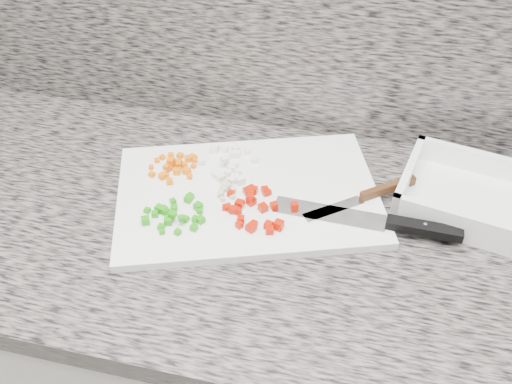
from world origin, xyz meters
TOP-DOWN VIEW (x-y plane):
  - cabinet at (0.00, 1.44)m, footprint 3.92×0.62m
  - countertop at (0.00, 1.44)m, footprint 3.96×0.64m
  - cutting_board at (-0.05, 1.49)m, footprint 0.55×0.45m
  - carrot_pile at (-0.20, 1.53)m, footprint 0.09×0.09m
  - onion_pile at (-0.10, 1.55)m, footprint 0.11×0.11m
  - green_pepper_pile at (-0.16, 1.40)m, footprint 0.11×0.11m
  - red_pepper_pile at (-0.02, 1.44)m, footprint 0.13×0.12m
  - garlic_pile at (-0.09, 1.48)m, footprint 0.05×0.06m
  - chef_knife at (0.21, 1.46)m, footprint 0.32×0.05m
  - paring_knife at (0.17, 1.53)m, footprint 0.19×0.16m
  - tray at (0.36, 1.56)m, footprint 0.31×0.25m

SIDE VIEW (x-z plane):
  - cabinet at x=0.00m, z-range 0.00..0.86m
  - countertop at x=0.00m, z-range 0.86..0.90m
  - cutting_board at x=-0.05m, z-range 0.90..0.92m
  - tray at x=0.36m, z-range 0.89..0.95m
  - garlic_pile at x=-0.09m, z-range 0.92..0.93m
  - chef_knife at x=0.21m, z-range 0.91..0.93m
  - paring_knife at x=0.17m, z-range 0.91..0.93m
  - green_pepper_pile at x=-0.16m, z-range 0.91..0.93m
  - carrot_pile at x=-0.20m, z-range 0.91..0.93m
  - red_pepper_pile at x=-0.02m, z-range 0.91..0.93m
  - onion_pile at x=-0.10m, z-range 0.91..0.93m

